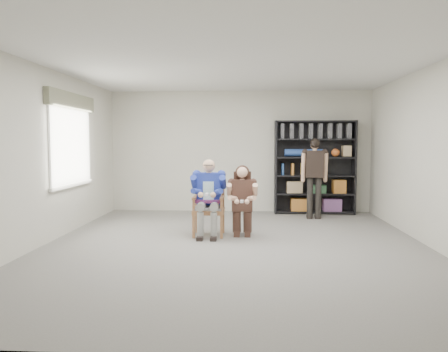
# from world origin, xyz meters

# --- Properties ---
(room_shell) EXTENTS (6.00, 7.00, 2.80)m
(room_shell) POSITION_xyz_m (0.00, 0.00, 1.40)
(room_shell) COLOR beige
(room_shell) RESTS_ON ground
(floor) EXTENTS (6.00, 7.00, 0.01)m
(floor) POSITION_xyz_m (0.00, 0.00, 0.00)
(floor) COLOR slate
(floor) RESTS_ON ground
(window_left) EXTENTS (0.16, 2.00, 1.75)m
(window_left) POSITION_xyz_m (-2.95, 1.00, 1.63)
(window_left) COLOR white
(window_left) RESTS_ON room_shell
(armchair) EXTENTS (0.59, 0.57, 1.03)m
(armchair) POSITION_xyz_m (-0.47, 0.78, 0.51)
(armchair) COLOR brown
(armchair) RESTS_ON floor
(seated_man) EXTENTS (0.57, 0.80, 1.33)m
(seated_man) POSITION_xyz_m (-0.47, 0.78, 0.67)
(seated_man) COLOR navy
(seated_man) RESTS_ON floor
(kneeling_woman) EXTENTS (0.51, 0.82, 1.22)m
(kneeling_woman) POSITION_xyz_m (0.11, 0.66, 0.61)
(kneeling_woman) COLOR #3D281D
(kneeling_woman) RESTS_ON floor
(bookshelf) EXTENTS (1.80, 0.38, 2.10)m
(bookshelf) POSITION_xyz_m (1.70, 3.28, 1.05)
(bookshelf) COLOR black
(bookshelf) RESTS_ON floor
(standing_man) EXTENTS (0.52, 0.29, 1.69)m
(standing_man) POSITION_xyz_m (1.59, 2.55, 0.85)
(standing_man) COLOR black
(standing_man) RESTS_ON floor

